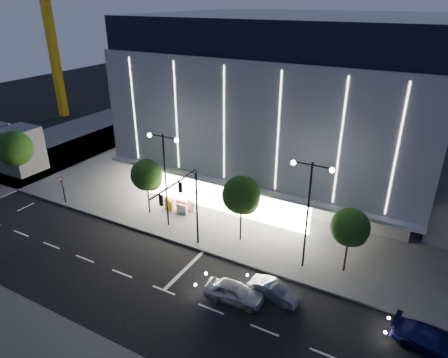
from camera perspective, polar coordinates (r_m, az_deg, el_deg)
ground at (r=32.53m, az=-9.88°, el=-12.79°), size 160.00×160.00×0.00m
sidewalk_museum at (r=49.29m, az=12.28°, el=0.74°), size 70.00×40.00×0.15m
sidewalk_west at (r=58.88m, az=-27.25°, el=2.47°), size 16.00×50.00×0.15m
museum at (r=45.42m, az=10.21°, el=11.15°), size 30.00×25.80×18.00m
traffic_mast at (r=31.56m, az=-5.39°, el=-2.93°), size 0.33×5.89×7.07m
street_lamp_west at (r=35.25m, az=-8.46°, el=1.64°), size 3.16×0.36×9.00m
street_lamp_east at (r=29.87m, az=12.02°, el=-3.07°), size 3.16×0.36×9.00m
ped_signal_far at (r=43.81m, az=-22.03°, el=-1.09°), size 0.22×0.24×3.00m
tree_left at (r=38.47m, az=-10.94°, el=0.34°), size 3.02×3.02×5.72m
tree_mid at (r=33.34m, az=2.52°, el=-2.59°), size 3.25×3.25×6.15m
tree_right at (r=31.20m, az=17.58°, el=-6.84°), size 2.91×2.91×5.51m
car_lead at (r=29.04m, az=1.51°, el=-15.84°), size 4.38×2.05×1.45m
car_second at (r=29.52m, az=7.14°, el=-15.55°), size 3.87×1.70×1.24m
car_third at (r=28.79m, az=27.75°, el=-19.87°), size 4.99×2.58×1.38m
barrier_a at (r=39.87m, az=-6.06°, el=-3.85°), size 1.10×0.25×1.00m
barrier_b at (r=39.29m, az=-6.04°, el=-4.30°), size 1.11×0.28×1.00m
barrier_c at (r=40.39m, az=-7.91°, el=-3.55°), size 1.12×0.56×1.00m
barrier_d at (r=39.79m, az=-4.63°, el=-3.85°), size 1.12×0.62×1.00m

